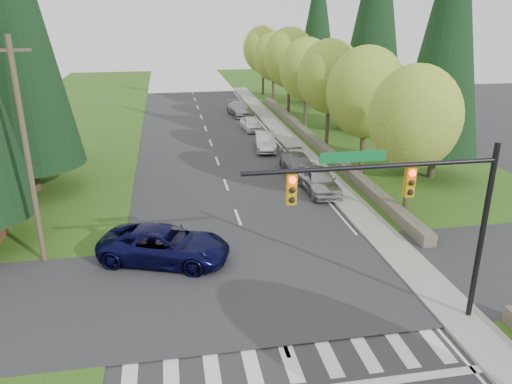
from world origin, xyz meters
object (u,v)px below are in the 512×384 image
object	(u,v)px
suv_navy	(165,245)
parked_car_b	(299,165)
parked_car_d	(251,124)
parked_car_a	(319,180)
parked_car_c	(265,141)
parked_car_e	(240,109)

from	to	relation	value
suv_navy	parked_car_b	size ratio (longest dim) A/B	1.22
parked_car_b	suv_navy	bearing A→B (deg)	-130.13
parked_car_b	parked_car_d	distance (m)	13.90
parked_car_b	parked_car_d	bearing A→B (deg)	93.74
parked_car_a	parked_car_c	size ratio (longest dim) A/B	1.07
parked_car_a	parked_car_e	bearing A→B (deg)	91.72
parked_car_a	parked_car_b	distance (m)	3.55
suv_navy	parked_car_c	bearing A→B (deg)	-4.66
parked_car_c	parked_car_e	size ratio (longest dim) A/B	0.88
suv_navy	parked_car_c	xyz separation A→B (m)	(8.19, 18.00, -0.10)
parked_car_a	parked_car_b	world-z (taller)	parked_car_a
parked_car_c	parked_car_b	bearing A→B (deg)	-74.59
parked_car_d	suv_navy	bearing A→B (deg)	-113.38
parked_car_e	parked_car_a	bearing A→B (deg)	-94.34
suv_navy	parked_car_b	bearing A→B (deg)	-19.82
parked_car_c	parked_car_e	bearing A→B (deg)	96.88
parked_car_a	parked_car_b	size ratio (longest dim) A/B	0.96
parked_car_d	parked_car_e	size ratio (longest dim) A/B	0.75
parked_car_c	parked_car_d	bearing A→B (deg)	96.88
suv_navy	parked_car_b	distance (m)	14.46
parked_car_a	parked_car_c	xyz separation A→B (m)	(-1.40, 10.39, -0.08)
parked_car_e	suv_navy	bearing A→B (deg)	-111.98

